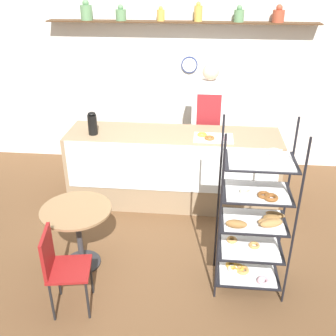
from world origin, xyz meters
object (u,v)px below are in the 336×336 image
person_worker (208,121)px  cafe_table (77,223)px  donut_tray_counter (213,137)px  coffee_carafe (92,123)px  cafe_chair (59,263)px  pastry_rack (254,222)px

person_worker → cafe_table: 2.47m
person_worker → donut_tray_counter: bearing=-84.9°
person_worker → donut_tray_counter: size_ratio=3.63×
cafe_table → donut_tray_counter: donut_tray_counter is taller
cafe_table → coffee_carafe: size_ratio=2.45×
cafe_chair → coffee_carafe: (-0.17, 1.94, 0.63)m
coffee_carafe → pastry_rack: bearing=-36.6°
pastry_rack → coffee_carafe: (-1.95, 1.45, 0.39)m
person_worker → cafe_chair: bearing=-116.4°
cafe_chair → pastry_rack: bearing=-84.2°
pastry_rack → coffee_carafe: size_ratio=5.82×
cafe_chair → donut_tray_counter: size_ratio=1.75×
person_worker → cafe_chair: size_ratio=2.07×
pastry_rack → cafe_chair: (-1.78, -0.49, -0.24)m
person_worker → coffee_carafe: bearing=-154.3°
cafe_table → cafe_chair: cafe_chair is taller
pastry_rack → donut_tray_counter: pastry_rack is taller
donut_tray_counter → cafe_chair: bearing=-125.5°
person_worker → coffee_carafe: (-1.49, -0.71, 0.17)m
person_worker → cafe_table: bearing=-123.5°
pastry_rack → cafe_table: 1.82m
pastry_rack → coffee_carafe: bearing=143.4°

